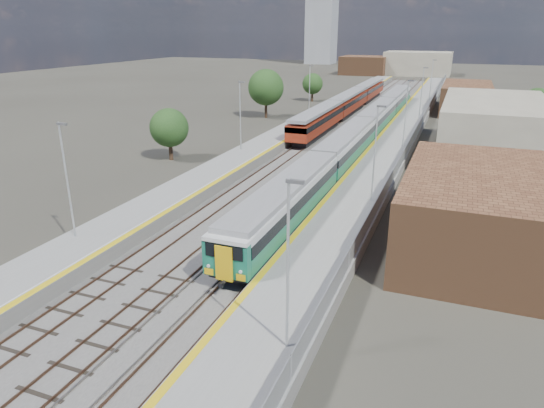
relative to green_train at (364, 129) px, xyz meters
The scene contains 12 objects.
ground 5.72m from the green_train, 106.43° to the left, with size 320.00×320.00×0.00m, color #47443A.
ballast_bed 8.72m from the green_train, 116.30° to the left, with size 10.50×155.00×0.06m, color #565451.
tracks 9.99m from the green_train, 108.79° to the left, with size 8.96×160.00×0.17m.
platform_right 8.62m from the green_train, 63.48° to the left, with size 4.70×155.00×8.52m.
platform_left 13.09m from the green_train, 144.31° to the left, with size 4.30×155.00×8.52m.
buildings 96.10m from the green_train, 101.83° to the left, with size 72.00×185.50×40.00m.
green_train is the anchor object (origin of this frame).
red_train 23.72m from the green_train, 107.16° to the left, with size 2.80×56.77×3.53m.
tree_a 23.62m from the green_train, 142.34° to the right, with size 4.23×4.23×5.73m.
tree_b 23.94m from the green_train, 142.41° to the left, with size 5.75×5.75×7.79m.
tree_c 39.66m from the green_train, 115.90° to the left, with size 4.08×4.08×5.52m.
tree_d 31.21m from the green_train, 47.12° to the left, with size 4.13×4.13×5.60m.
Camera 1 is at (12.29, -14.46, 13.80)m, focal length 32.00 mm.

